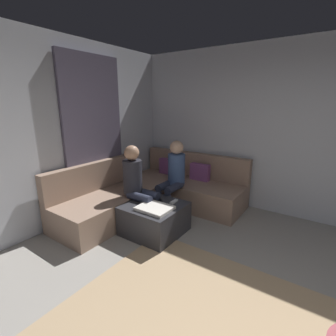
% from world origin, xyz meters
% --- Properties ---
extents(wall_back, '(6.00, 0.12, 2.70)m').
position_xyz_m(wall_back, '(0.00, 2.94, 1.35)').
color(wall_back, silver).
rests_on(wall_back, ground_plane).
extents(wall_left, '(0.12, 6.00, 2.70)m').
position_xyz_m(wall_left, '(-2.94, 0.00, 1.35)').
color(wall_left, silver).
rests_on(wall_left, ground_plane).
extents(curtain_panel, '(0.06, 1.10, 2.50)m').
position_xyz_m(curtain_panel, '(-2.84, 1.30, 1.25)').
color(curtain_panel, '#595166').
rests_on(curtain_panel, ground_plane).
extents(sectional_couch, '(2.10, 2.55, 0.87)m').
position_xyz_m(sectional_couch, '(-2.08, 1.88, 0.28)').
color(sectional_couch, '#9E7F6B').
rests_on(sectional_couch, ground_plane).
extents(ottoman, '(0.76, 0.76, 0.42)m').
position_xyz_m(ottoman, '(-1.58, 1.22, 0.21)').
color(ottoman, '#333338').
rests_on(ottoman, ground_plane).
extents(folded_blanket, '(0.44, 0.36, 0.04)m').
position_xyz_m(folded_blanket, '(-1.48, 1.10, 0.44)').
color(folded_blanket, white).
rests_on(folded_blanket, ottoman).
extents(coffee_mug, '(0.08, 0.08, 0.10)m').
position_xyz_m(coffee_mug, '(-1.80, 1.40, 0.47)').
color(coffee_mug, '#334C72').
rests_on(coffee_mug, ottoman).
extents(game_remote, '(0.05, 0.15, 0.02)m').
position_xyz_m(game_remote, '(-1.40, 1.44, 0.43)').
color(game_remote, white).
rests_on(game_remote, ottoman).
extents(person_on_couch_back, '(0.30, 0.60, 1.20)m').
position_xyz_m(person_on_couch_back, '(-1.74, 1.93, 0.66)').
color(person_on_couch_back, '#2D3347').
rests_on(person_on_couch_back, ground_plane).
extents(person_on_couch_side, '(0.60, 0.30, 1.20)m').
position_xyz_m(person_on_couch_side, '(-1.93, 1.29, 0.66)').
color(person_on_couch_side, '#2D3347').
rests_on(person_on_couch_side, ground_plane).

